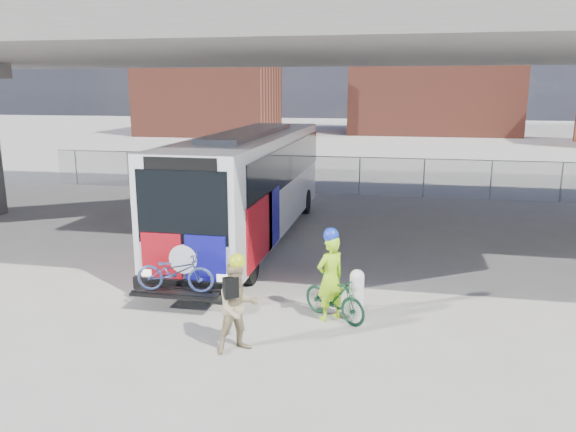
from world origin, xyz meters
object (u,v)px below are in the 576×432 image
(bollard, at_px, (357,294))
(cyclist_tan, at_px, (238,306))
(bus, at_px, (250,178))
(bike_parked, at_px, (334,298))
(cyclist_hivis, at_px, (330,276))

(bollard, distance_m, cyclist_tan, 2.87)
(bus, height_order, cyclist_tan, bus)
(bollard, bearing_deg, bike_parked, 180.00)
(bus, xyz_separation_m, bike_parked, (3.63, -6.32, -1.59))
(cyclist_hivis, bearing_deg, bus, -105.39)
(cyclist_hivis, relative_size, bike_parked, 1.23)
(cyclist_tan, bearing_deg, bike_parked, 12.03)
(bollard, relative_size, cyclist_hivis, 0.57)
(bollard, distance_m, cyclist_hivis, 0.70)
(cyclist_tan, bearing_deg, bus, 66.66)
(bollard, xyz_separation_m, cyclist_tan, (-2.14, -1.89, 0.30))
(cyclist_tan, bearing_deg, cyclist_hivis, 13.78)
(cyclist_hivis, distance_m, bike_parked, 0.51)
(bus, relative_size, cyclist_tan, 6.49)
(bus, relative_size, cyclist_hivis, 6.13)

